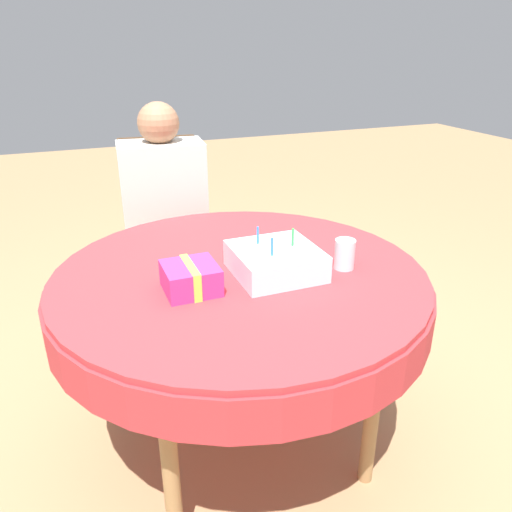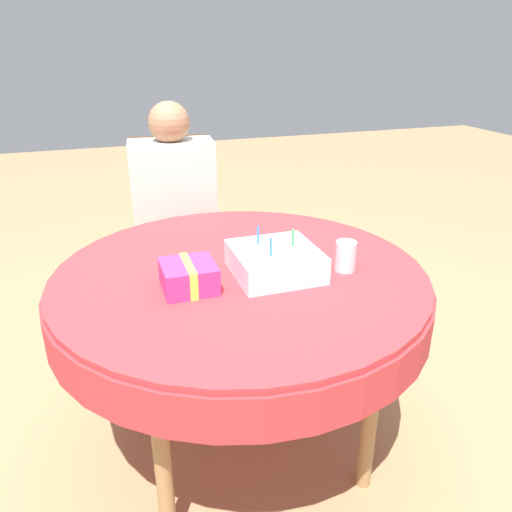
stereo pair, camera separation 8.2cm
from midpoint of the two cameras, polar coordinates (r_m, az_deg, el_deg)
name	(u,v)px [view 2 (the right image)]	position (r m, az deg, el deg)	size (l,w,h in m)	color
ground_plane	(242,438)	(2.07, -0.39, -20.10)	(12.00, 12.00, 0.00)	#A37F56
dining_table	(240,293)	(1.69, -0.45, -4.23)	(1.25, 1.25, 0.72)	#BC3338
chair	(176,232)	(2.59, -8.27, 2.71)	(0.46, 0.46, 0.99)	#4C331E
person	(175,203)	(2.43, -8.32, 5.97)	(0.41, 0.35, 1.17)	#9E7051
birthday_cake	(275,261)	(1.62, 3.64, -0.63)	(0.27, 0.27, 0.15)	white
drinking_glass	(346,256)	(1.67, 11.59, -0.02)	(0.07, 0.07, 0.10)	silver
gift_box	(189,276)	(1.53, -6.18, -2.35)	(0.16, 0.17, 0.09)	#D13384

